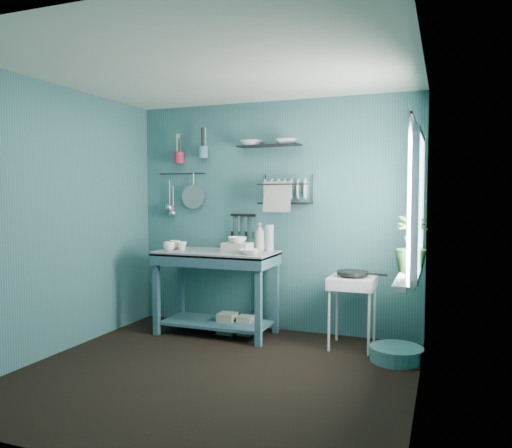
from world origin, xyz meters
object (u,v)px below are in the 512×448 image
(soap_bottle, at_px, (260,237))
(utensil_cup_teal, at_px, (203,152))
(mug_mid, at_px, (182,246))
(storage_tin_large, at_px, (227,323))
(floor_basin, at_px, (396,354))
(water_bottle, at_px, (269,238))
(hotplate_stand, at_px, (352,312))
(mug_right, at_px, (175,245))
(work_counter, at_px, (217,293))
(colander, at_px, (193,197))
(storage_tin_small, at_px, (245,325))
(wash_tub, at_px, (237,247))
(mug_left, at_px, (169,246))
(utensil_cup_magenta, at_px, (179,158))
(frying_pan, at_px, (353,273))
(dish_rack, at_px, (285,189))
(potted_plant, at_px, (411,244))

(soap_bottle, height_order, utensil_cup_teal, utensil_cup_teal)
(mug_mid, relative_size, storage_tin_large, 0.45)
(soap_bottle, height_order, floor_basin, soap_bottle)
(water_bottle, relative_size, hotplate_stand, 0.40)
(mug_right, xyz_separation_m, utensil_cup_teal, (0.18, 0.33, 1.03))
(work_counter, xyz_separation_m, colander, (-0.47, 0.36, 1.02))
(storage_tin_small, bearing_deg, wash_tub, -116.57)
(mug_left, height_order, utensil_cup_teal, utensil_cup_teal)
(mug_left, relative_size, utensil_cup_magenta, 0.95)
(mug_mid, bearing_deg, hotplate_stand, 2.83)
(hotplate_stand, height_order, colander, colander)
(colander, bearing_deg, storage_tin_small, -20.34)
(frying_pan, height_order, storage_tin_small, frying_pan)
(colander, bearing_deg, soap_bottle, -10.48)
(mug_mid, distance_m, dish_rack, 1.27)
(mug_right, relative_size, soap_bottle, 0.41)
(mug_right, bearing_deg, work_counter, 0.00)
(dish_rack, height_order, utensil_cup_teal, utensil_cup_teal)
(mug_left, height_order, floor_basin, mug_left)
(mug_mid, distance_m, colander, 0.68)
(mug_left, xyz_separation_m, storage_tin_large, (0.58, 0.21, -0.83))
(mug_mid, bearing_deg, water_bottle, 17.28)
(water_bottle, xyz_separation_m, frying_pan, (0.92, -0.19, -0.30))
(utensil_cup_magenta, xyz_separation_m, storage_tin_large, (0.73, -0.28, -1.80))
(storage_tin_large, height_order, storage_tin_small, storage_tin_large)
(work_counter, relative_size, mug_left, 10.19)
(colander, bearing_deg, floor_basin, -14.22)
(mug_mid, bearing_deg, dish_rack, 18.05)
(mug_mid, bearing_deg, soap_bottle, 18.00)
(mug_mid, bearing_deg, utensil_cup_magenta, 122.49)
(work_counter, relative_size, frying_pan, 4.18)
(frying_pan, bearing_deg, wash_tub, -177.59)
(potted_plant, distance_m, storage_tin_small, 2.01)
(wash_tub, distance_m, soap_bottle, 0.30)
(mug_mid, xyz_separation_m, water_bottle, (0.90, 0.28, 0.09))
(utensil_cup_teal, bearing_deg, potted_plant, -17.03)
(dish_rack, xyz_separation_m, storage_tin_large, (-0.58, -0.23, -1.43))
(potted_plant, bearing_deg, wash_tub, 168.50)
(potted_plant, bearing_deg, floor_basin, 128.13)
(work_counter, xyz_separation_m, dish_rack, (0.68, 0.28, 1.10))
(mug_left, bearing_deg, utensil_cup_magenta, 106.99)
(mug_right, bearing_deg, hotplate_stand, 0.88)
(water_bottle, height_order, utensil_cup_teal, utensil_cup_teal)
(mug_left, height_order, wash_tub, wash_tub)
(hotplate_stand, relative_size, frying_pan, 2.31)
(soap_bottle, distance_m, water_bottle, 0.10)
(mug_left, relative_size, dish_rack, 0.22)
(mug_right, height_order, hotplate_stand, mug_right)
(water_bottle, bearing_deg, utensil_cup_magenta, 174.35)
(utensil_cup_magenta, bearing_deg, dish_rack, -2.19)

